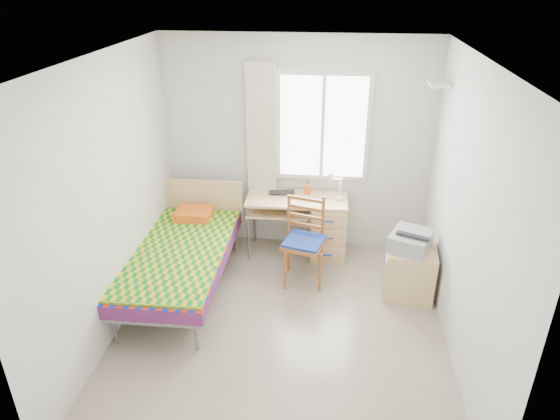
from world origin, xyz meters
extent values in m
plane|color=#BCAD93|center=(0.00, 0.00, 0.00)|extent=(3.50, 3.50, 0.00)
plane|color=white|center=(0.00, 0.00, 2.60)|extent=(3.50, 3.50, 0.00)
plane|color=silver|center=(0.00, 1.75, 1.30)|extent=(3.20, 0.00, 3.20)
plane|color=silver|center=(-1.60, 0.00, 1.30)|extent=(0.00, 3.50, 3.50)
plane|color=silver|center=(1.60, 0.00, 1.30)|extent=(0.00, 3.50, 3.50)
cube|color=white|center=(0.30, 1.73, 1.55)|extent=(1.10, 0.04, 1.30)
cube|color=white|center=(0.30, 1.72, 1.55)|extent=(1.00, 0.02, 1.20)
cube|color=white|center=(0.30, 1.72, 1.55)|extent=(0.04, 0.02, 1.20)
cube|color=beige|center=(-0.42, 1.68, 1.45)|extent=(0.35, 0.05, 1.70)
cube|color=white|center=(1.49, 1.40, 2.15)|extent=(0.20, 0.32, 0.03)
cube|color=gray|center=(-1.14, 0.51, 0.35)|extent=(0.95, 2.07, 0.06)
cube|color=red|center=(-1.14, 0.51, 0.43)|extent=(0.99, 2.09, 0.14)
cube|color=gold|center=(-1.14, 0.49, 0.52)|extent=(0.97, 1.97, 0.03)
cube|color=tan|center=(-1.14, 1.51, 0.62)|extent=(0.99, 0.06, 0.57)
cube|color=#EA5A1A|center=(-1.19, 1.24, 0.58)|extent=(0.42, 0.35, 0.10)
cylinder|color=gray|center=(-1.53, -0.43, 0.17)|extent=(0.04, 0.04, 0.33)
cylinder|color=gray|center=(-0.74, 1.44, 0.17)|extent=(0.04, 0.04, 0.33)
cube|color=tan|center=(0.03, 1.45, 0.74)|extent=(1.21, 0.57, 0.03)
cube|color=tan|center=(0.42, 1.45, 0.36)|extent=(0.43, 0.54, 0.72)
cube|color=tan|center=(-0.19, 1.45, 0.58)|extent=(0.74, 0.52, 0.02)
cylinder|color=gray|center=(-0.53, 1.23, 0.36)|extent=(0.03, 0.03, 0.72)
cylinder|color=gray|center=(-0.53, 1.68, 0.36)|extent=(0.03, 0.03, 0.72)
cube|color=#93421C|center=(0.16, 0.84, 0.48)|extent=(0.52, 0.52, 0.04)
cube|color=navy|center=(0.16, 0.84, 0.51)|extent=(0.49, 0.49, 0.04)
cube|color=#93421C|center=(0.16, 1.03, 0.78)|extent=(0.38, 0.13, 0.43)
cylinder|color=#93421C|center=(-0.03, 0.65, 0.24)|extent=(0.03, 0.03, 0.48)
cylinder|color=#93421C|center=(0.36, 1.03, 0.49)|extent=(0.04, 0.04, 0.98)
cube|color=tan|center=(1.31, 0.69, 0.28)|extent=(0.55, 0.51, 0.57)
cube|color=tan|center=(1.05, 0.69, 0.41)|extent=(0.05, 0.42, 0.21)
cube|color=tan|center=(1.05, 0.69, 0.17)|extent=(0.05, 0.42, 0.21)
cube|color=#A3A5AB|center=(1.29, 0.72, 0.66)|extent=(0.53, 0.56, 0.18)
cube|color=black|center=(1.29, 0.72, 0.75)|extent=(0.42, 0.45, 0.02)
imported|color=black|center=(-0.15, 1.52, 0.77)|extent=(0.35, 0.26, 0.02)
cylinder|color=#EA5A1A|center=(0.14, 1.60, 0.81)|extent=(0.09, 0.09, 0.11)
cylinder|color=white|center=(0.53, 1.46, 0.77)|extent=(0.10, 0.10, 0.03)
cylinder|color=white|center=(0.53, 1.46, 0.91)|extent=(0.02, 0.12, 0.26)
cylinder|color=white|center=(0.51, 1.38, 1.05)|extent=(0.13, 0.23, 0.11)
cone|color=white|center=(0.43, 1.28, 1.07)|extent=(0.14, 0.15, 0.13)
imported|color=gray|center=(-0.18, 1.46, 0.59)|extent=(0.24, 0.27, 0.02)
camera|label=1|loc=(0.43, -3.96, 3.24)|focal=32.00mm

